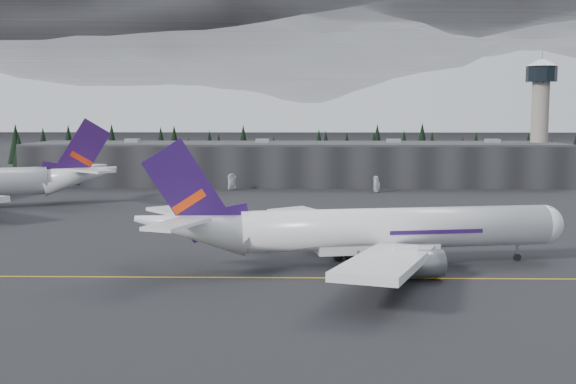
{
  "coord_description": "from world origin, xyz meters",
  "views": [
    {
      "loc": [
        2.38,
        -95.44,
        21.76
      ],
      "look_at": [
        0.0,
        20.0,
        9.0
      ],
      "focal_mm": 45.0,
      "sensor_mm": 36.0,
      "label": 1
    }
  ],
  "objects_px": {
    "terminal": "(295,163)",
    "gse_vehicle_a": "(232,188)",
    "control_tower": "(540,107)",
    "jet_main": "(360,230)",
    "gse_vehicle_b": "(377,190)"
  },
  "relations": [
    {
      "from": "terminal",
      "to": "gse_vehicle_a",
      "type": "distance_m",
      "value": 26.64
    },
    {
      "from": "control_tower",
      "to": "gse_vehicle_a",
      "type": "bearing_deg",
      "value": -166.55
    },
    {
      "from": "jet_main",
      "to": "gse_vehicle_a",
      "type": "height_order",
      "value": "jet_main"
    },
    {
      "from": "control_tower",
      "to": "gse_vehicle_a",
      "type": "relative_size",
      "value": 8.0
    },
    {
      "from": "control_tower",
      "to": "jet_main",
      "type": "relative_size",
      "value": 0.61
    },
    {
      "from": "control_tower",
      "to": "jet_main",
      "type": "bearing_deg",
      "value": -117.81
    },
    {
      "from": "terminal",
      "to": "jet_main",
      "type": "height_order",
      "value": "jet_main"
    },
    {
      "from": "control_tower",
      "to": "gse_vehicle_b",
      "type": "xyz_separation_m",
      "value": [
        -52.33,
        -26.9,
        -22.63
      ]
    },
    {
      "from": "terminal",
      "to": "gse_vehicle_b",
      "type": "xyz_separation_m",
      "value": [
        22.67,
        -23.9,
        -5.52
      ]
    },
    {
      "from": "gse_vehicle_a",
      "to": "gse_vehicle_b",
      "type": "xyz_separation_m",
      "value": [
        40.31,
        -4.74,
        0.12
      ]
    },
    {
      "from": "control_tower",
      "to": "gse_vehicle_a",
      "type": "xyz_separation_m",
      "value": [
        -92.64,
        -22.15,
        -22.75
      ]
    },
    {
      "from": "terminal",
      "to": "control_tower",
      "type": "bearing_deg",
      "value": 2.29
    },
    {
      "from": "terminal",
      "to": "gse_vehicle_b",
      "type": "bearing_deg",
      "value": -46.51
    },
    {
      "from": "control_tower",
      "to": "gse_vehicle_b",
      "type": "height_order",
      "value": "control_tower"
    },
    {
      "from": "jet_main",
      "to": "gse_vehicle_a",
      "type": "bearing_deg",
      "value": 95.78
    }
  ]
}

